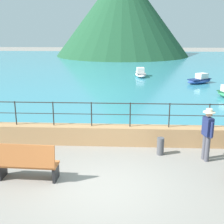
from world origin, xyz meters
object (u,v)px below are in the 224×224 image
at_px(boat_0, 200,80).
at_px(boat_1, 141,73).
at_px(bench_main, 27,162).
at_px(bollard, 160,146).
at_px(person_walking, 207,132).

height_order(boat_0, boat_1, same).
relative_size(bench_main, bollard, 2.85).
bearing_deg(bollard, person_walking, -14.80).
distance_m(person_walking, bollard, 1.62).
bearing_deg(person_walking, boat_1, 94.77).
bearing_deg(bollard, bench_main, -153.10).
bearing_deg(bench_main, bollard, 26.90).
xyz_separation_m(person_walking, boat_0, (3.00, 13.96, -0.65)).
bearing_deg(bollard, boat_1, 89.98).
relative_size(boat_0, boat_1, 1.02).
bearing_deg(boat_1, bench_main, -101.97).
distance_m(person_walking, boat_0, 14.29).
bearing_deg(boat_0, person_walking, -102.12).
bearing_deg(boat_0, bench_main, -118.27).
bearing_deg(boat_0, boat_1, 145.05).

